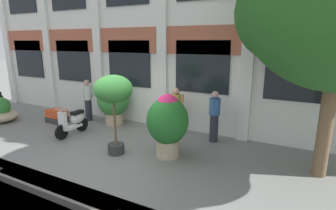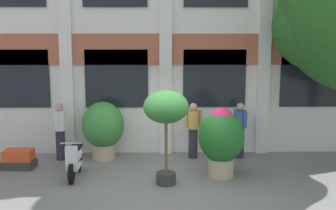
{
  "view_description": "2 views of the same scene",
  "coord_description": "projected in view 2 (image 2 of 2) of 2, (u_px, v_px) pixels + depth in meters",
  "views": [
    {
      "loc": [
        4.41,
        -5.42,
        3.06
      ],
      "look_at": [
        1.06,
        1.05,
        1.29
      ],
      "focal_mm": 28.0,
      "sensor_mm": 36.0,
      "label": 1
    },
    {
      "loc": [
        -0.14,
        -8.85,
        3.23
      ],
      "look_at": [
        0.05,
        1.45,
        1.65
      ],
      "focal_mm": 42.0,
      "sensor_mm": 36.0,
      "label": 2
    }
  ],
  "objects": [
    {
      "name": "potted_plant_square_trough",
      "position": [
        19.0,
        159.0,
        10.36
      ],
      "size": [
        0.85,
        0.59,
        0.5
      ],
      "color": "#333333",
      "rests_on": "ground"
    },
    {
      "name": "potted_plant_stone_basin",
      "position": [
        221.0,
        138.0,
        9.6
      ],
      "size": [
        1.12,
        1.12,
        1.73
      ],
      "color": "tan",
      "rests_on": "ground"
    },
    {
      "name": "potted_plant_fluted_column",
      "position": [
        103.0,
        127.0,
        11.13
      ],
      "size": [
        1.18,
        1.18,
        1.65
      ],
      "color": "tan",
      "rests_on": "ground"
    },
    {
      "name": "resident_by_doorway",
      "position": [
        240.0,
        129.0,
        11.23
      ],
      "size": [
        0.34,
        0.47,
        1.61
      ],
      "rotation": [
        0.0,
        0.0,
        -2.6
      ],
      "color": "#282833",
      "rests_on": "ground"
    },
    {
      "name": "ground_plane",
      "position": [
        167.0,
        184.0,
        9.24
      ],
      "size": [
        80.0,
        80.0,
        0.0
      ],
      "primitive_type": "plane",
      "color": "slate"
    },
    {
      "name": "apartment_facade",
      "position": [
        165.0,
        9.0,
        11.5
      ],
      "size": [
        17.68,
        0.64,
        8.62
      ],
      "color": "silver",
      "rests_on": "ground"
    },
    {
      "name": "potted_plant_tall_urn",
      "position": [
        166.0,
        112.0,
        8.96
      ],
      "size": [
        1.04,
        1.04,
        2.21
      ],
      "color": "#333333",
      "rests_on": "ground"
    },
    {
      "name": "resident_watching_tracks",
      "position": [
        193.0,
        129.0,
        11.23
      ],
      "size": [
        0.52,
        0.34,
        1.6
      ],
      "rotation": [
        0.0,
        0.0,
        -1.31
      ],
      "color": "#282833",
      "rests_on": "ground"
    },
    {
      "name": "scooter_second_parked",
      "position": [
        75.0,
        159.0,
        9.69
      ],
      "size": [
        0.5,
        1.38,
        0.98
      ],
      "rotation": [
        0.0,
        0.0,
        4.73
      ],
      "color": "black",
      "rests_on": "ground"
    },
    {
      "name": "resident_near_plants",
      "position": [
        60.0,
        130.0,
        11.05
      ],
      "size": [
        0.34,
        0.53,
        1.62
      ],
      "rotation": [
        0.0,
        0.0,
        -0.12
      ],
      "color": "#282833",
      "rests_on": "ground"
    }
  ]
}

